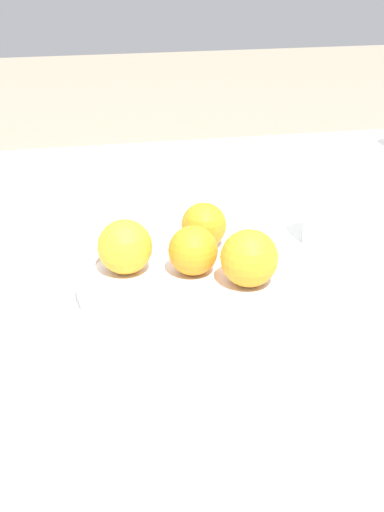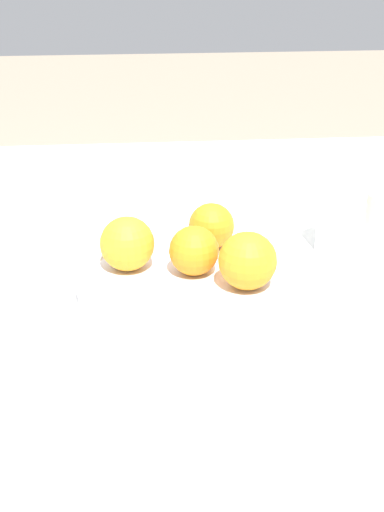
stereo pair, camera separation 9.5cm
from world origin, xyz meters
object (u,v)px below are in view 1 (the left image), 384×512
object	(u,v)px
orange_0	(204,225)
orange_2	(125,247)
water_glass	(327,214)
cup_0	(44,176)
cup_2	(369,204)
orange_1	(193,251)
fruit_platter	(192,280)
orange_3	(249,258)

from	to	relation	value
orange_0	orange_2	xyz separation A→B (m)	(-0.12, -0.06, 0.00)
orange_0	water_glass	size ratio (longest dim) A/B	0.67
water_glass	cup_0	size ratio (longest dim) A/B	1.35
cup_0	cup_2	distance (m)	0.58
cup_0	orange_1	bearing A→B (deg)	-64.96
orange_0	cup_0	xyz separation A→B (m)	(-0.23, 0.33, -0.02)
fruit_platter	orange_3	world-z (taller)	orange_3
fruit_platter	cup_0	distance (m)	0.47
orange_1	orange_2	size ratio (longest dim) A/B	0.90
water_glass	cup_0	distance (m)	0.53
orange_1	cup_0	size ratio (longest dim) A/B	0.92
cup_2	orange_2	bearing A→B (deg)	-161.26
orange_0	orange_2	bearing A→B (deg)	-153.41
orange_2	water_glass	xyz separation A→B (m)	(0.32, 0.07, -0.01)
cup_2	cup_0	bearing A→B (deg)	154.68
orange_2	cup_2	xyz separation A→B (m)	(0.42, 0.14, -0.02)
fruit_platter	orange_2	distance (m)	0.10
orange_0	cup_0	world-z (taller)	orange_0
fruit_platter	orange_2	bearing A→B (deg)	158.53
orange_3	cup_0	size ratio (longest dim) A/B	1.04
fruit_platter	orange_2	size ratio (longest dim) A/B	4.18
orange_1	fruit_platter	bearing A→B (deg)	-108.89
fruit_platter	cup_2	size ratio (longest dim) A/B	3.80
fruit_platter	cup_0	world-z (taller)	cup_0
fruit_platter	cup_0	bearing A→B (deg)	114.08
fruit_platter	orange_2	xyz separation A→B (m)	(-0.09, 0.03, 0.04)
fruit_platter	orange_3	size ratio (longest dim) A/B	4.10
orange_3	water_glass	size ratio (longest dim) A/B	0.77
water_glass	orange_2	bearing A→B (deg)	-167.20
orange_0	orange_1	bearing A→B (deg)	-111.63
orange_1	cup_2	distance (m)	0.37
orange_0	orange_2	size ratio (longest dim) A/B	0.89
orange_2	cup_2	distance (m)	0.45
orange_3	fruit_platter	bearing A→B (deg)	152.28
water_glass	orange_0	bearing A→B (deg)	-176.83
orange_0	water_glass	bearing A→B (deg)	3.17
orange_1	orange_3	distance (m)	0.08
fruit_platter	orange_3	distance (m)	0.09
fruit_platter	orange_3	bearing A→B (deg)	-27.72
cup_2	water_glass	bearing A→B (deg)	-145.53
orange_0	orange_3	size ratio (longest dim) A/B	0.88
orange_3	water_glass	world-z (taller)	water_glass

